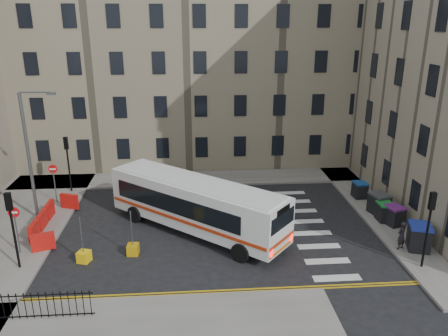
{
  "coord_description": "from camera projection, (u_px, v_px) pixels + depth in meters",
  "views": [
    {
      "loc": [
        -3.03,
        -24.24,
        12.23
      ],
      "look_at": [
        -0.99,
        2.52,
        3.0
      ],
      "focal_mm": 35.0,
      "sensor_mm": 36.0,
      "label": 1
    }
  ],
  "objects": [
    {
      "name": "terrace_north",
      "position": [
        145.0,
        62.0,
        38.37
      ],
      "size": [
        38.3,
        10.8,
        17.2
      ],
      "color": "gray",
      "rests_on": "ground"
    },
    {
      "name": "pavement_west",
      "position": [
        16.0,
        226.0,
        26.97
      ],
      "size": [
        6.0,
        22.0,
        0.15
      ],
      "primitive_type": "cube",
      "color": "slate",
      "rests_on": "ground"
    },
    {
      "name": "wheelie_bin_c",
      "position": [
        385.0,
        212.0,
        27.35
      ],
      "size": [
        0.93,
        1.07,
        1.18
      ],
      "rotation": [
        0.0,
        0.0,
        0.0
      ],
      "color": "black",
      "rests_on": "pavement_east"
    },
    {
      "name": "roadworks_barriers",
      "position": [
        48.0,
        220.0,
        26.46
      ],
      "size": [
        1.66,
        6.26,
        1.0
      ],
      "color": "red",
      "rests_on": "pavement_west"
    },
    {
      "name": "ground",
      "position": [
        243.0,
        226.0,
        27.05
      ],
      "size": [
        120.0,
        120.0,
        0.0
      ],
      "primitive_type": "plane",
      "color": "black",
      "rests_on": "ground"
    },
    {
      "name": "wheelie_bin_e",
      "position": [
        360.0,
        190.0,
        30.91
      ],
      "size": [
        0.95,
        1.08,
        1.13
      ],
      "rotation": [
        0.0,
        0.0,
        0.06
      ],
      "color": "black",
      "rests_on": "pavement_east"
    },
    {
      "name": "bus",
      "position": [
        196.0,
        203.0,
        25.87
      ],
      "size": [
        10.58,
        9.61,
        3.18
      ],
      "rotation": [
        0.0,
        0.0,
        0.86
      ],
      "color": "silver",
      "rests_on": "ground"
    },
    {
      "name": "wheelie_bin_d",
      "position": [
        379.0,
        204.0,
        28.33
      ],
      "size": [
        1.34,
        1.45,
        1.36
      ],
      "rotation": [
        0.0,
        0.0,
        0.25
      ],
      "color": "black",
      "rests_on": "pavement_east"
    },
    {
      "name": "wheelie_bin_a",
      "position": [
        419.0,
        237.0,
        23.91
      ],
      "size": [
        1.5,
        1.61,
        1.46
      ],
      "rotation": [
        0.0,
        0.0,
        -0.31
      ],
      "color": "black",
      "rests_on": "pavement_east"
    },
    {
      "name": "no_entry_north",
      "position": [
        54.0,
        176.0,
        29.72
      ],
      "size": [
        0.6,
        0.08,
        3.0
      ],
      "color": "#595B5E",
      "rests_on": "pavement_west"
    },
    {
      "name": "traffic_light_sw",
      "position": [
        11.0,
        219.0,
        21.49
      ],
      "size": [
        0.28,
        0.22,
        4.1
      ],
      "color": "black",
      "rests_on": "pavement_west"
    },
    {
      "name": "pedestrian",
      "position": [
        401.0,
        235.0,
        23.91
      ],
      "size": [
        0.7,
        0.63,
        1.62
      ],
      "primitive_type": "imported",
      "rotation": [
        0.0,
        0.0,
        3.65
      ],
      "color": "black",
      "rests_on": "pavement_east"
    },
    {
      "name": "pavement_north",
      "position": [
        155.0,
        180.0,
        34.71
      ],
      "size": [
        36.0,
        3.2,
        0.15
      ],
      "primitive_type": "cube",
      "color": "slate",
      "rests_on": "ground"
    },
    {
      "name": "bollard_chevron",
      "position": [
        133.0,
        249.0,
        23.77
      ],
      "size": [
        0.65,
        0.65,
        0.6
      ],
      "primitive_type": "cube",
      "rotation": [
        0.0,
        0.0,
        -0.08
      ],
      "color": "#C08F0B",
      "rests_on": "ground"
    },
    {
      "name": "pavement_east",
      "position": [
        360.0,
        196.0,
        31.45
      ],
      "size": [
        2.4,
        26.0,
        0.15
      ],
      "primitive_type": "cube",
      "color": "slate",
      "rests_on": "ground"
    },
    {
      "name": "bollard_yellow",
      "position": [
        84.0,
        257.0,
        23.06
      ],
      "size": [
        0.76,
        0.76,
        0.6
      ],
      "primitive_type": "cube",
      "rotation": [
        0.0,
        0.0,
        -0.34
      ],
      "color": "yellow",
      "rests_on": "ground"
    },
    {
      "name": "wheelie_bin_b",
      "position": [
        394.0,
        215.0,
        26.81
      ],
      "size": [
        1.24,
        1.33,
        1.21
      ],
      "rotation": [
        0.0,
        0.0,
        0.3
      ],
      "color": "black",
      "rests_on": "pavement_east"
    },
    {
      "name": "streetlamp",
      "position": [
        28.0,
        155.0,
        26.6
      ],
      "size": [
        0.5,
        0.22,
        8.14
      ],
      "color": "#595B5E",
      "rests_on": "pavement_west"
    },
    {
      "name": "traffic_light_nw",
      "position": [
        67.0,
        156.0,
        31.39
      ],
      "size": [
        0.28,
        0.22,
        4.1
      ],
      "color": "black",
      "rests_on": "pavement_west"
    },
    {
      "name": "no_entry_south",
      "position": [
        15.0,
        220.0,
        23.12
      ],
      "size": [
        0.6,
        0.08,
        3.0
      ],
      "color": "#595B5E",
      "rests_on": "pavement_west"
    },
    {
      "name": "traffic_light_east",
      "position": [
        430.0,
        218.0,
        21.55
      ],
      "size": [
        0.28,
        0.22,
        4.1
      ],
      "color": "black",
      "rests_on": "pavement_east"
    }
  ]
}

